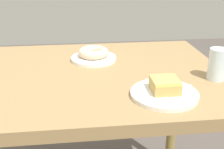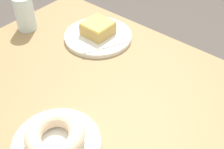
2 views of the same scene
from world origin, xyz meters
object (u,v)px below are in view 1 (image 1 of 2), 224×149
plate_glazed_square (165,94)px  water_glass (218,64)px  plate_sugar_ring (94,58)px  donut_sugar_ring (94,52)px  donut_glazed_square (166,85)px

plate_glazed_square → water_glass: water_glass is taller
plate_glazed_square → plate_sugar_ring: bearing=-60.6°
water_glass → plate_sugar_ring: bearing=-30.8°
plate_sugar_ring → donut_sugar_ring: donut_sugar_ring is taller
plate_glazed_square → plate_sugar_ring: 0.41m
plate_glazed_square → plate_sugar_ring: same height
donut_glazed_square → water_glass: bearing=-153.9°
donut_sugar_ring → plate_glazed_square: bearing=119.4°
water_glass → plate_glazed_square: bearing=26.1°
plate_sugar_ring → donut_glazed_square: bearing=119.4°
plate_glazed_square → donut_glazed_square: 0.03m
plate_glazed_square → donut_sugar_ring: donut_sugar_ring is taller
plate_glazed_square → donut_glazed_square: donut_glazed_square is taller
donut_glazed_square → plate_sugar_ring: size_ratio=0.43×
donut_sugar_ring → water_glass: bearing=149.2°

